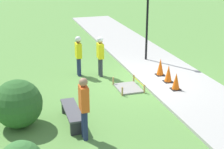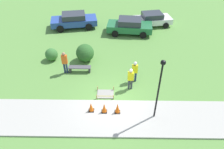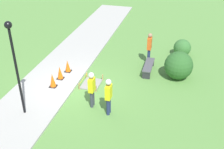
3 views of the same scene
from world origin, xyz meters
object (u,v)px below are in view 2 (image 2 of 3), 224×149
parked_car_white (152,19)px  bystander_in_orange_shirt (65,61)px  worker_supervisor (131,77)px  parked_car_blue (74,20)px  traffic_cone_near_patch (91,107)px  park_bench (80,68)px  lamppost_near (160,82)px  traffic_cone_sidewalk_edge (117,108)px  worker_assistant (135,70)px  traffic_cone_far_patch (104,108)px  parked_car_green (130,26)px

parked_car_white → bystander_in_orange_shirt: bearing=-142.3°
worker_supervisor → parked_car_blue: bearing=118.7°
traffic_cone_near_patch → worker_supervisor: bearing=41.6°
park_bench → lamppost_near: bearing=-41.8°
park_bench → parked_car_blue: 8.01m
traffic_cone_near_patch → lamppost_near: (3.80, -0.38, 2.30)m
park_bench → bystander_in_orange_shirt: 1.26m
traffic_cone_sidewalk_edge → park_bench: traffic_cone_sidewalk_edge is taller
park_bench → worker_assistant: 4.27m
traffic_cone_near_patch → worker_assistant: worker_assistant is taller
parked_car_blue → park_bench: bearing=-88.4°
park_bench → lamppost_near: (5.05, -4.51, 2.40)m
worker_supervisor → bystander_in_orange_shirt: size_ratio=0.93×
worker_supervisor → park_bench: bearing=152.8°
worker_supervisor → parked_car_blue: 11.12m
traffic_cone_far_patch → worker_supervisor: bearing=53.6°
parked_car_green → parked_car_blue: (-5.69, 1.25, 0.02)m
traffic_cone_near_patch → park_bench: bearing=106.8°
worker_assistant → parked_car_white: worker_assistant is taller
worker_supervisor → traffic_cone_far_patch: bearing=-126.4°
bystander_in_orange_shirt → parked_car_green: bearing=52.8°
lamppost_near → parked_car_blue: 14.15m
worker_supervisor → parked_car_white: size_ratio=0.39×
worker_supervisor → worker_assistant: 0.91m
traffic_cone_sidewalk_edge → parked_car_white: parked_car_white is taller
worker_supervisor → parked_car_green: (0.35, 8.51, -0.22)m
bystander_in_orange_shirt → parked_car_white: bystander_in_orange_shirt is taller
traffic_cone_sidewalk_edge → parked_car_green: 10.90m
parked_car_green → traffic_cone_near_patch: bearing=-99.7°
traffic_cone_sidewalk_edge → traffic_cone_far_patch: bearing=178.4°
worker_assistant → parked_car_blue: worker_assistant is taller
bystander_in_orange_shirt → parked_car_green: bystander_in_orange_shirt is taller
worker_assistant → parked_car_blue: size_ratio=0.34×
traffic_cone_sidewalk_edge → bystander_in_orange_shirt: 5.66m
traffic_cone_near_patch → traffic_cone_sidewalk_edge: (1.61, -0.10, 0.03)m
worker_assistant → parked_car_white: 9.80m
lamppost_near → parked_car_white: bearing=83.5°
traffic_cone_near_patch → parked_car_green: size_ratio=0.14×
traffic_cone_sidewalk_edge → traffic_cone_near_patch: bearing=176.4°
parked_car_green → parked_car_white: parked_car_green is taller
parked_car_white → park_bench: bearing=-138.7°
traffic_cone_near_patch → park_bench: (-1.24, 4.13, -0.10)m
park_bench → bystander_in_orange_shirt: size_ratio=0.93×
traffic_cone_near_patch → bystander_in_orange_shirt: bearing=119.8°
worker_supervisor → lamppost_near: bearing=-63.2°
lamppost_near → parked_car_blue: (-6.65, 12.35, -1.93)m
lamppost_near → parked_car_blue: lamppost_near is taller
worker_assistant → parked_car_white: (2.46, 9.48, -0.28)m
traffic_cone_sidewalk_edge → parked_car_white: size_ratio=0.17×
traffic_cone_near_patch → park_bench: traffic_cone_near_patch is taller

